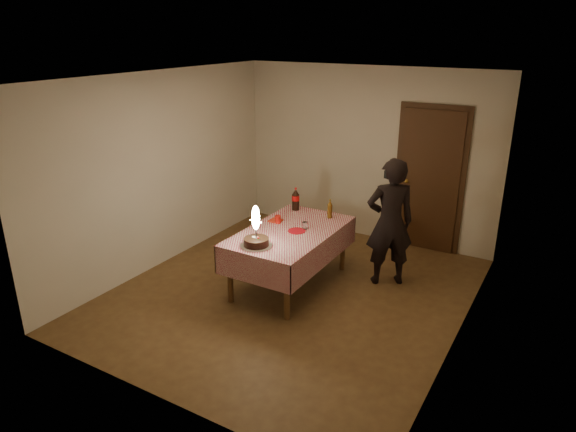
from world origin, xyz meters
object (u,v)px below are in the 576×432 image
(birthday_cake, at_px, (256,237))
(cola_bottle, at_px, (296,199))
(red_cup, at_px, (278,219))
(dining_table, at_px, (290,238))
(clear_cup, at_px, (305,225))
(red_plate, at_px, (297,231))
(photographer, at_px, (390,222))
(amber_bottle_right, at_px, (330,209))

(birthday_cake, xyz_separation_m, cola_bottle, (-0.22, 1.30, 0.04))
(birthday_cake, xyz_separation_m, red_cup, (-0.17, 0.75, -0.06))
(dining_table, relative_size, red_cup, 17.20)
(red_cup, height_order, clear_cup, red_cup)
(clear_cup, bearing_deg, cola_bottle, 128.90)
(red_cup, relative_size, clear_cup, 1.11)
(red_plate, bearing_deg, cola_bottle, 120.59)
(cola_bottle, bearing_deg, dining_table, -65.53)
(red_cup, distance_m, cola_bottle, 0.57)
(dining_table, distance_m, red_plate, 0.13)
(cola_bottle, relative_size, photographer, 0.19)
(photographer, bearing_deg, cola_bottle, 179.93)
(dining_table, distance_m, birthday_cake, 0.65)
(dining_table, bearing_deg, cola_bottle, 114.47)
(photographer, bearing_deg, red_cup, -156.87)
(photographer, bearing_deg, clear_cup, -148.18)
(red_plate, height_order, photographer, photographer)
(birthday_cake, bearing_deg, photographer, 49.03)
(dining_table, xyz_separation_m, red_cup, (-0.26, 0.14, 0.15))
(red_cup, xyz_separation_m, cola_bottle, (-0.06, 0.55, 0.10))
(red_plate, xyz_separation_m, red_cup, (-0.35, 0.12, 0.05))
(dining_table, relative_size, photographer, 1.05)
(red_cup, height_order, photographer, photographer)
(clear_cup, height_order, cola_bottle, cola_bottle)
(dining_table, bearing_deg, clear_cup, 45.29)
(red_cup, bearing_deg, amber_bottle_right, 46.31)
(birthday_cake, distance_m, cola_bottle, 1.32)
(dining_table, relative_size, clear_cup, 19.11)
(red_plate, distance_m, amber_bottle_right, 0.66)
(photographer, bearing_deg, birthday_cake, -130.97)
(dining_table, xyz_separation_m, clear_cup, (0.13, 0.14, 0.14))
(clear_cup, height_order, photographer, photographer)
(birthday_cake, height_order, red_cup, birthday_cake)
(birthday_cake, bearing_deg, red_cup, 102.51)
(cola_bottle, xyz_separation_m, amber_bottle_right, (0.54, -0.05, -0.03))
(red_cup, bearing_deg, clear_cup, -0.67)
(red_cup, relative_size, photographer, 0.06)
(amber_bottle_right, bearing_deg, red_plate, -102.58)
(dining_table, height_order, red_cup, red_cup)
(photographer, bearing_deg, amber_bottle_right, -176.89)
(red_plate, xyz_separation_m, photographer, (0.95, 0.68, 0.08))
(dining_table, relative_size, amber_bottle_right, 6.75)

